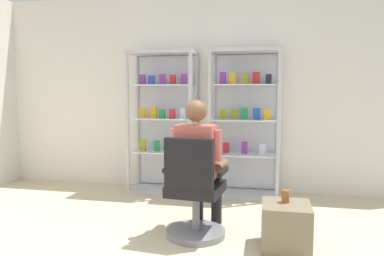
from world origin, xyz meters
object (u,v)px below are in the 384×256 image
(display_cabinet_right, at_px, (245,122))
(tea_glass, at_px, (286,196))
(seated_shopkeeper, at_px, (199,160))
(storage_crate, at_px, (286,226))
(display_cabinet_left, at_px, (164,121))
(office_chair, at_px, (194,197))

(display_cabinet_right, bearing_deg, tea_glass, -74.08)
(tea_glass, bearing_deg, seated_shopkeeper, 166.71)
(display_cabinet_right, distance_m, seated_shopkeeper, 1.50)
(seated_shopkeeper, distance_m, storage_crate, 0.99)
(seated_shopkeeper, relative_size, storage_crate, 2.99)
(display_cabinet_left, bearing_deg, seated_shopkeeper, -62.08)
(display_cabinet_right, bearing_deg, seated_shopkeeper, -103.28)
(display_cabinet_right, height_order, tea_glass, display_cabinet_right)
(display_cabinet_left, height_order, office_chair, display_cabinet_left)
(display_cabinet_right, relative_size, storage_crate, 4.41)
(seated_shopkeeper, bearing_deg, display_cabinet_left, 117.92)
(office_chair, relative_size, tea_glass, 8.78)
(tea_glass, bearing_deg, display_cabinet_right, 105.92)
(seated_shopkeeper, xyz_separation_m, storage_crate, (0.81, -0.23, -0.51))
(office_chair, distance_m, storage_crate, 0.85)
(display_cabinet_right, xyz_separation_m, office_chair, (-0.36, -1.60, -0.58))
(office_chair, relative_size, seated_shopkeeper, 0.74)
(display_cabinet_left, height_order, tea_glass, display_cabinet_left)
(display_cabinet_right, height_order, office_chair, display_cabinet_right)
(office_chair, height_order, storage_crate, office_chair)
(display_cabinet_left, bearing_deg, tea_glass, -46.11)
(storage_crate, bearing_deg, display_cabinet_right, 105.75)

